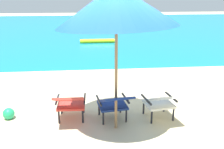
{
  "coord_description": "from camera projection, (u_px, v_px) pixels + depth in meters",
  "views": [
    {
      "loc": [
        -0.5,
        -4.8,
        2.39
      ],
      "look_at": [
        0.0,
        0.24,
        0.75
      ],
      "focal_mm": 42.4,
      "sensor_mm": 36.0,
      "label": 1
    }
  ],
  "objects": [
    {
      "name": "ground_plane",
      "position": [
        101.0,
        62.0,
        9.12
      ],
      "size": [
        40.0,
        40.0,
        0.0
      ],
      "primitive_type": "plane",
      "color": "beige"
    },
    {
      "name": "ocean_band",
      "position": [
        94.0,
        29.0,
        16.77
      ],
      "size": [
        40.0,
        18.0,
        0.01
      ],
      "primitive_type": "cube",
      "color": "teal",
      "rests_on": "ground_plane"
    },
    {
      "name": "beach_ball",
      "position": [
        9.0,
        114.0,
        5.08
      ],
      "size": [
        0.22,
        0.22,
        0.22
      ],
      "primitive_type": "sphere",
      "color": "#1E9E60",
      "rests_on": "ground_plane"
    },
    {
      "name": "lounge_chair_right",
      "position": [
        163.0,
        102.0,
        4.9
      ],
      "size": [
        0.66,
        0.94,
        0.68
      ],
      "color": "silver",
      "rests_on": "ground_plane"
    },
    {
      "name": "lounge_chair_center",
      "position": [
        114.0,
        103.0,
        4.85
      ],
      "size": [
        0.64,
        0.94,
        0.68
      ],
      "color": "navy",
      "rests_on": "ground_plane"
    },
    {
      "name": "beach_umbrella_center",
      "position": [
        116.0,
        6.0,
        4.12
      ],
      "size": [
        2.79,
        2.79,
        2.52
      ],
      "color": "olive",
      "rests_on": "ground_plane"
    },
    {
      "name": "lounge_chair_left",
      "position": [
        70.0,
        102.0,
        4.87
      ],
      "size": [
        0.57,
        0.89,
        0.68
      ],
      "color": "red",
      "rests_on": "ground_plane"
    },
    {
      "name": "swim_buoy",
      "position": [
        97.0,
        41.0,
        12.28
      ],
      "size": [
        1.6,
        0.18,
        0.18
      ],
      "primitive_type": "cylinder",
      "rotation": [
        0.0,
        1.57,
        0.0
      ],
      "color": "yellow",
      "rests_on": "ocean_band"
    }
  ]
}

